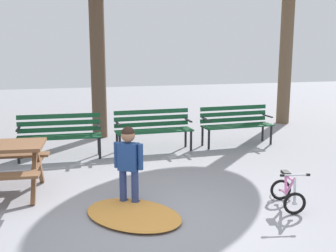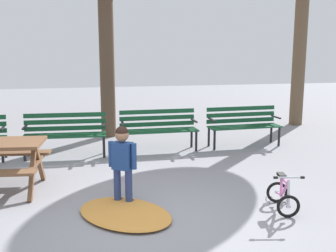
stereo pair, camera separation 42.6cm
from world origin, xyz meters
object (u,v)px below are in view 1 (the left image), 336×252
(park_bench_left, at_px, (60,132))
(child_standing, at_px, (129,160))
(park_bench_right, at_px, (153,127))
(park_bench_far_right, at_px, (236,122))
(kids_bicycle, at_px, (287,193))

(park_bench_left, height_order, child_standing, child_standing)
(park_bench_left, xyz_separation_m, park_bench_right, (1.89, 0.08, 0.00))
(park_bench_right, relative_size, child_standing, 1.45)
(park_bench_far_right, relative_size, child_standing, 1.46)
(park_bench_left, relative_size, park_bench_right, 1.01)
(park_bench_far_right, bearing_deg, park_bench_right, -178.65)
(park_bench_far_right, height_order, kids_bicycle, park_bench_far_right)
(kids_bicycle, bearing_deg, child_standing, 163.11)
(child_standing, bearing_deg, park_bench_left, 106.90)
(child_standing, bearing_deg, park_bench_far_right, 44.99)
(park_bench_left, xyz_separation_m, kids_bicycle, (2.91, -3.44, -0.31))
(park_bench_left, height_order, park_bench_right, same)
(park_bench_right, bearing_deg, park_bench_left, -177.69)
(park_bench_left, distance_m, park_bench_far_right, 3.79)
(park_bench_left, bearing_deg, park_bench_right, 2.31)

